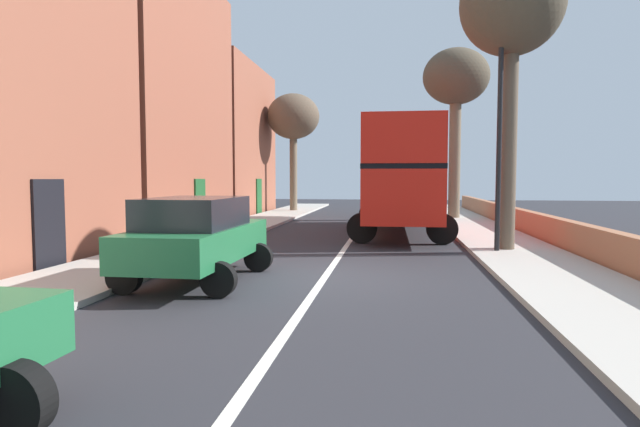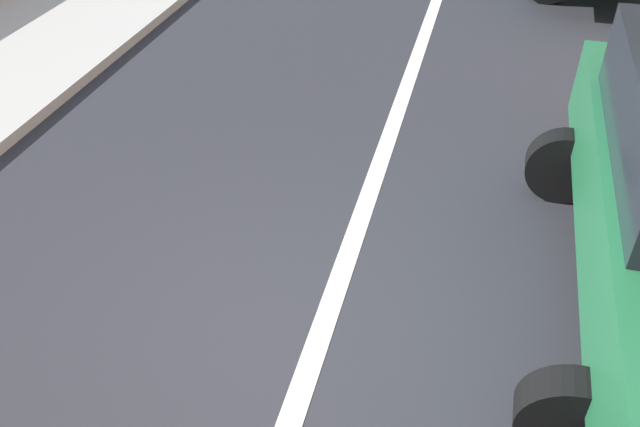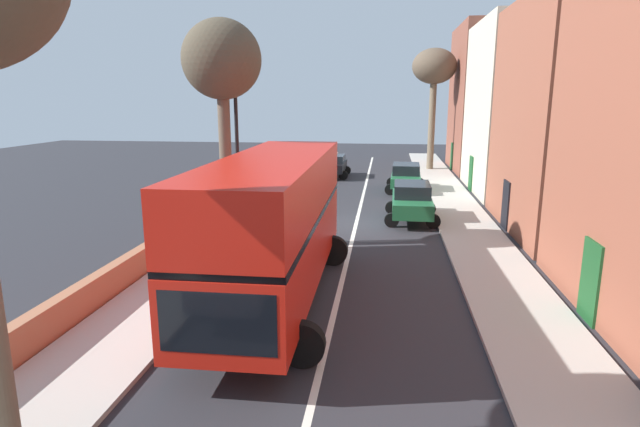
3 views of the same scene
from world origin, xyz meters
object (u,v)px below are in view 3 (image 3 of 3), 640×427
at_px(double_decker_bus, 274,220).
at_px(parked_car_black_right_0, 333,165).
at_px(street_tree_right_1, 222,65).
at_px(lamppost_right, 237,146).
at_px(parked_car_green_left_3, 412,200).
at_px(parked_car_green_left_2, 406,176).
at_px(litter_bin_right, 280,178).
at_px(street_tree_left_0, 434,69).

distance_m(double_decker_bus, parked_car_black_right_0, 23.45).
relative_size(street_tree_right_1, lamppost_right, 1.30).
distance_m(double_decker_bus, lamppost_right, 6.30).
bearing_deg(parked_car_green_left_3, parked_car_green_left_2, -90.01).
bearing_deg(parked_car_green_left_2, lamppost_right, 61.63).
distance_m(parked_car_black_right_0, parked_car_green_left_3, 13.93).
bearing_deg(litter_bin_right, parked_car_green_left_2, -179.60).
bearing_deg(parked_car_black_right_0, parked_car_green_left_2, 133.61).
height_order(parked_car_black_right_0, lamppost_right, lamppost_right).
bearing_deg(street_tree_left_0, parked_car_black_right_0, 32.00).
bearing_deg(street_tree_left_0, lamppost_right, 68.03).
relative_size(parked_car_black_right_0, street_tree_left_0, 0.45).
bearing_deg(parked_car_green_left_3, parked_car_black_right_0, -68.97).
relative_size(street_tree_left_0, litter_bin_right, 7.92).
bearing_deg(litter_bin_right, parked_car_black_right_0, -117.83).
height_order(parked_car_green_left_3, lamppost_right, lamppost_right).
relative_size(parked_car_green_left_2, parked_car_green_left_3, 1.00).
relative_size(street_tree_right_1, litter_bin_right, 7.12).
distance_m(parked_car_green_left_3, lamppost_right, 8.82).
relative_size(double_decker_bus, parked_car_black_right_0, 2.49).
distance_m(double_decker_bus, litter_bin_right, 18.52).
bearing_deg(double_decker_bus, parked_car_green_left_2, -103.04).
xyz_separation_m(street_tree_left_0, lamppost_right, (9.02, 22.36, -3.88)).
bearing_deg(double_decker_bus, parked_car_black_right_0, -88.04).
relative_size(parked_car_black_right_0, parked_car_green_left_2, 0.94).
relative_size(parked_car_green_left_3, street_tree_left_0, 0.47).
relative_size(parked_car_green_left_2, litter_bin_right, 3.75).
bearing_deg(street_tree_left_0, parked_car_green_left_3, 82.77).
xyz_separation_m(parked_car_green_left_2, parked_car_green_left_3, (0.00, 7.76, 0.04)).
height_order(street_tree_left_0, litter_bin_right, street_tree_left_0).
distance_m(parked_car_green_left_2, street_tree_right_1, 15.93).
bearing_deg(lamppost_right, parked_car_black_right_0, -95.76).
height_order(parked_car_green_left_2, street_tree_right_1, street_tree_right_1).
bearing_deg(parked_car_green_left_2, street_tree_right_1, 61.25).
xyz_separation_m(parked_car_green_left_2, street_tree_right_1, (7.14, 13.01, 5.80)).
height_order(double_decker_bus, parked_car_green_left_3, double_decker_bus).
bearing_deg(lamppost_right, street_tree_left_0, -111.97).
bearing_deg(parked_car_green_left_3, street_tree_left_0, -97.23).
bearing_deg(parked_car_black_right_0, street_tree_left_0, -148.00).
relative_size(double_decker_bus, street_tree_right_1, 1.23).
distance_m(double_decker_bus, parked_car_green_left_2, 18.68).
bearing_deg(street_tree_right_1, parked_car_green_left_3, -143.64).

